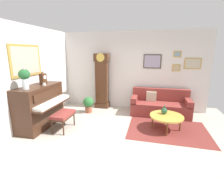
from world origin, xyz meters
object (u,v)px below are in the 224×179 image
object	(u,v)px
grandfather_clock	(102,82)
teacup	(44,84)
coffee_table	(167,117)
piano_bench	(63,115)
potted_plant	(88,104)
mantel_clock	(43,78)
couch	(160,105)
green_jug	(164,111)
piano	(41,106)
flower_vase	(24,77)

from	to	relation	value
grandfather_clock	teacup	world-z (taller)	grandfather_clock
coffee_table	teacup	world-z (taller)	teacup
piano_bench	coffee_table	world-z (taller)	piano_bench
potted_plant	mantel_clock	bearing A→B (deg)	-129.56
coffee_table	couch	bearing A→B (deg)	96.08
teacup	green_jug	bearing A→B (deg)	10.55
couch	teacup	size ratio (longest dim) A/B	16.38
piano_bench	potted_plant	size ratio (longest dim) A/B	1.25
piano	coffee_table	distance (m)	3.49
couch	coffee_table	size ratio (longest dim) A/B	2.16
potted_plant	piano_bench	bearing A→B (deg)	-97.40
coffee_table	flower_vase	bearing A→B (deg)	-163.00
grandfather_clock	coffee_table	xyz separation A→B (m)	(2.23, -1.38, -0.59)
piano	green_jug	distance (m)	3.45
couch	coffee_table	world-z (taller)	couch
piano	flower_vase	size ratio (longest dim) A/B	2.48
mantel_clock	grandfather_clock	bearing A→B (deg)	55.51
flower_vase	teacup	bearing A→B (deg)	78.53
grandfather_clock	mantel_clock	size ratio (longest dim) A/B	5.34
couch	potted_plant	xyz separation A→B (m)	(-2.41, -0.45, 0.01)
piano	teacup	xyz separation A→B (m)	(0.11, 0.09, 0.61)
coffee_table	potted_plant	distance (m)	2.64
mantel_clock	potted_plant	xyz separation A→B (m)	(0.90, 1.09, -1.03)
grandfather_clock	mantel_clock	bearing A→B (deg)	-124.49
grandfather_clock	couch	size ratio (longest dim) A/B	1.07
piano_bench	flower_vase	size ratio (longest dim) A/B	1.21
teacup	flower_vase	bearing A→B (deg)	-101.47
mantel_clock	green_jug	distance (m)	3.51
coffee_table	mantel_clock	xyz separation A→B (m)	(-3.43, -0.37, 0.97)
green_jug	flower_vase	bearing A→B (deg)	-160.98
mantel_clock	teacup	xyz separation A→B (m)	(0.11, -0.13, -0.15)
piano	grandfather_clock	bearing A→B (deg)	58.58
piano_bench	green_jug	size ratio (longest dim) A/B	2.92
piano_bench	grandfather_clock	xyz separation A→B (m)	(0.48, 2.02, 0.56)
teacup	mantel_clock	bearing A→B (deg)	131.67
piano_bench	couch	distance (m)	3.16
teacup	green_jug	distance (m)	3.39
potted_plant	couch	bearing A→B (deg)	10.51
couch	green_jug	distance (m)	1.07
piano_bench	piano	bearing A→B (deg)	175.60
flower_vase	coffee_table	bearing A→B (deg)	17.00
piano_bench	coffee_table	size ratio (longest dim) A/B	0.80
coffee_table	piano	bearing A→B (deg)	-170.28
piano	coffee_table	xyz separation A→B (m)	(3.44, 0.59, -0.22)
piano	couch	bearing A→B (deg)	27.94
piano	teacup	world-z (taller)	teacup
flower_vase	piano	bearing A→B (deg)	90.16
couch	potted_plant	size ratio (longest dim) A/B	3.39
couch	green_jug	bearing A→B (deg)	-86.48
mantel_clock	flower_vase	xyz separation A→B (m)	(-0.00, -0.68, 0.14)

